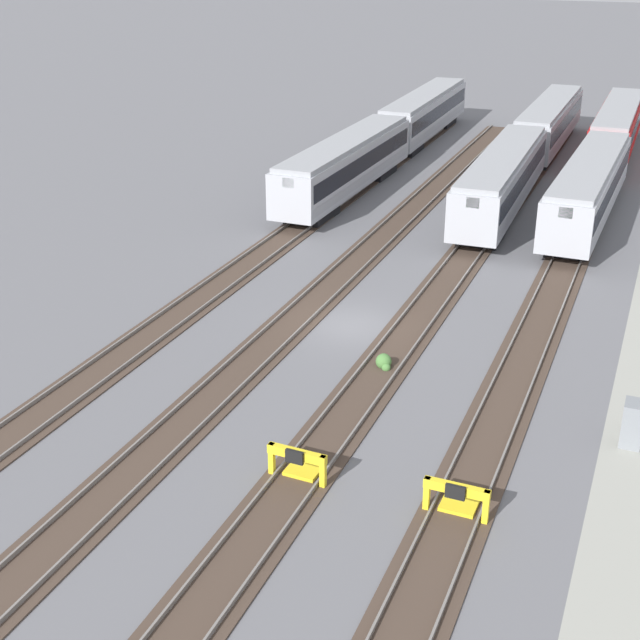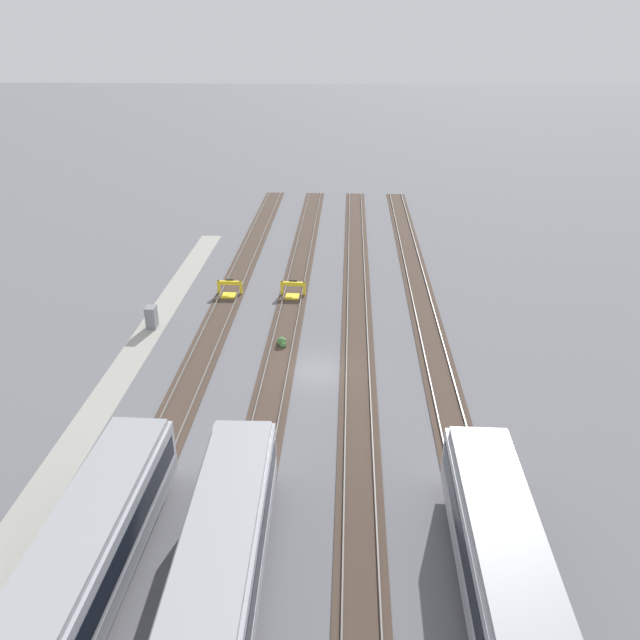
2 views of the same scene
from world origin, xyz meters
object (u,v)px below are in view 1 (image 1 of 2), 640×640
Objects in this scene: subway_car_front_row_leftmost at (502,180)px; subway_car_front_row_centre at (549,123)px; subway_car_front_row_left_inner at (346,165)px; subway_car_back_row_leftmost at (617,128)px; bumper_stop_nearest_track at (458,498)px; subway_car_front_row_right_inner at (424,113)px; weed_clump at (384,362)px; electrical_cabinet at (633,424)px; bumper_stop_near_inner_track at (300,463)px; subway_car_front_row_rightmost at (588,188)px.

subway_car_front_row_leftmost and subway_car_front_row_centre have the same top height.
subway_car_front_row_centre is at bearing -28.52° from subway_car_front_row_left_inner.
subway_car_back_row_leftmost is 8.99× the size of bumper_stop_nearest_track.
subway_car_front_row_right_inner is (18.74, 0.09, 0.00)m from subway_car_front_row_left_inner.
subway_car_front_row_centre is 1.00× the size of subway_car_front_row_right_inner.
subway_car_front_row_centre is (18.63, 0.05, 0.00)m from subway_car_front_row_leftmost.
weed_clump is at bearing 173.09° from subway_car_back_row_leftmost.
electrical_cabinet reaches higher than bumper_stop_nearest_track.
subway_car_front_row_leftmost is 10.17m from subway_car_front_row_left_inner.
electrical_cabinet is at bearing -174.11° from subway_car_back_row_leftmost.
subway_car_front_row_left_inner is 21.20m from subway_car_front_row_centre.
bumper_stop_near_inner_track is at bearing -179.92° from subway_car_front_row_centre.
subway_car_front_row_leftmost is at bearing 0.11° from weed_clump.
weed_clump is at bearing -166.11° from subway_car_front_row_right_inner.
subway_car_front_row_left_inner is 32.17m from electrical_cabinet.
bumper_stop_near_inner_track is (-50.08, -10.28, -1.53)m from subway_car_front_row_right_inner.
subway_car_front_row_leftmost is at bearing 20.87° from electrical_cabinet.
subway_car_front_row_right_inner is at bearing 39.39° from subway_car_front_row_rightmost.
bumper_stop_near_inner_track is (-50.17, 5.08, -1.53)m from subway_car_back_row_leftmost.
subway_car_front_row_right_inner is (0.11, 10.21, 0.00)m from subway_car_front_row_centre.
subway_car_front_row_left_inner is at bearing 18.01° from bumper_stop_near_inner_track.
electrical_cabinet is (-25.31, -4.52, -1.24)m from subway_car_front_row_rightmost.
subway_car_front_row_centre is 19.33m from subway_car_front_row_rightmost.
subway_car_front_row_rightmost is 18.82m from subway_car_back_row_leftmost.
subway_car_front_row_right_inner is 1.00× the size of subway_car_back_row_leftmost.
subway_car_front_row_rightmost is 9.01× the size of bumper_stop_nearest_track.
subway_car_front_row_right_inner is at bearing 90.31° from subway_car_back_row_leftmost.
subway_car_back_row_leftmost is at bearing 0.08° from subway_car_front_row_rightmost.
subway_car_front_row_rightmost is 1.00× the size of subway_car_back_row_leftmost.
subway_car_front_row_centre is at bearing 0.08° from bumper_stop_near_inner_track.
subway_car_front_row_centre is 41.60m from weed_clump.
subway_car_front_row_leftmost is at bearing 164.84° from subway_car_back_row_leftmost.
subway_car_front_row_right_inner is 1.00× the size of subway_car_front_row_rightmost.
bumper_stop_near_inner_track is (-49.97, -0.07, -1.53)m from subway_car_front_row_centre.
bumper_stop_nearest_track is at bearing -174.08° from subway_car_front_row_centre.
bumper_stop_nearest_track is (-31.32, -5.13, -1.53)m from subway_car_front_row_leftmost.
subway_car_front_row_rightmost reaches higher than bumper_stop_nearest_track.
subway_car_front_row_left_inner is 8.98× the size of bumper_stop_near_inner_track.
subway_car_front_row_left_inner is at bearing 140.94° from subway_car_back_row_leftmost.
subway_car_back_row_leftmost is (0.08, -15.36, 0.00)m from subway_car_front_row_right_inner.
subway_car_front_row_rightmost is (0.00, -15.30, 0.00)m from subway_car_front_row_left_inner.
subway_car_front_row_left_inner is at bearing 90.00° from subway_car_front_row_rightmost.
subway_car_front_row_left_inner is 34.89m from bumper_stop_nearest_track.
bumper_stop_near_inner_track is 11.37m from electrical_cabinet.
subway_car_front_row_leftmost is at bearing 0.04° from bumper_stop_near_inner_track.
subway_car_front_row_right_inner is 48.35m from electrical_cabinet.
bumper_stop_nearest_track is 5.11m from bumper_stop_near_inner_track.
subway_car_front_row_left_inner is 33.00m from bumper_stop_near_inner_track.
bumper_stop_nearest_track is at bearing 143.04° from electrical_cabinet.
weed_clump is (2.37, 9.61, -0.56)m from electrical_cabinet.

